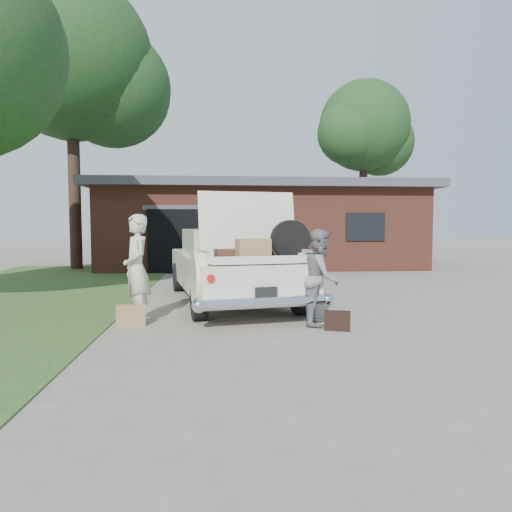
{
  "coord_description": "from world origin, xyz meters",
  "views": [
    {
      "loc": [
        -0.7,
        -7.81,
        1.69
      ],
      "look_at": [
        0.0,
        0.6,
        1.1
      ],
      "focal_mm": 32.0,
      "sensor_mm": 36.0,
      "label": 1
    }
  ],
  "objects": [
    {
      "name": "suitcase_right",
      "position": [
        1.18,
        -0.79,
        0.16
      ],
      "size": [
        0.43,
        0.25,
        0.31
      ],
      "primitive_type": "cube",
      "rotation": [
        0.0,
        0.0,
        -0.31
      ],
      "color": "black",
      "rests_on": "ground"
    },
    {
      "name": "tree_back",
      "position": [
        -5.95,
        9.83,
        7.41
      ],
      "size": [
        6.81,
        5.92,
        10.7
      ],
      "color": "#38281E",
      "rests_on": "ground"
    },
    {
      "name": "tree_right",
      "position": [
        7.19,
        16.41,
        6.63
      ],
      "size": [
        5.52,
        4.8,
        9.33
      ],
      "color": "#38281E",
      "rests_on": "ground"
    },
    {
      "name": "ground",
      "position": [
        0.0,
        0.0,
        0.0
      ],
      "size": [
        90.0,
        90.0,
        0.0
      ],
      "primitive_type": "plane",
      "color": "gray",
      "rests_on": "ground"
    },
    {
      "name": "woman_left",
      "position": [
        -2.09,
        0.06,
        0.93
      ],
      "size": [
        0.68,
        0.8,
        1.86
      ],
      "primitive_type": "imported",
      "rotation": [
        0.0,
        0.0,
        -1.15
      ],
      "color": "beige",
      "rests_on": "ground"
    },
    {
      "name": "woman_right",
      "position": [
        1.01,
        -0.31,
        0.81
      ],
      "size": [
        0.81,
        0.92,
        1.61
      ],
      "primitive_type": "imported",
      "rotation": [
        0.0,
        0.0,
        1.29
      ],
      "color": "gray",
      "rests_on": "ground"
    },
    {
      "name": "suitcase_left",
      "position": [
        -2.15,
        -0.21,
        0.18
      ],
      "size": [
        0.49,
        0.23,
        0.36
      ],
      "primitive_type": "cube",
      "rotation": [
        0.0,
        0.0,
        0.18
      ],
      "color": "#9F8051",
      "rests_on": "ground"
    },
    {
      "name": "sedan",
      "position": [
        -0.43,
        2.1,
        0.81
      ],
      "size": [
        3.1,
        5.84,
        2.29
      ],
      "rotation": [
        0.0,
        0.0,
        0.18
      ],
      "color": "silver",
      "rests_on": "ground"
    },
    {
      "name": "house",
      "position": [
        0.98,
        11.47,
        1.67
      ],
      "size": [
        12.8,
        7.8,
        3.3
      ],
      "color": "brown",
      "rests_on": "ground"
    },
    {
      "name": "grass_strip",
      "position": [
        -5.5,
        3.0,
        0.01
      ],
      "size": [
        6.0,
        16.0,
        0.02
      ],
      "primitive_type": "cube",
      "color": "#2D4C1E",
      "rests_on": "ground"
    }
  ]
}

